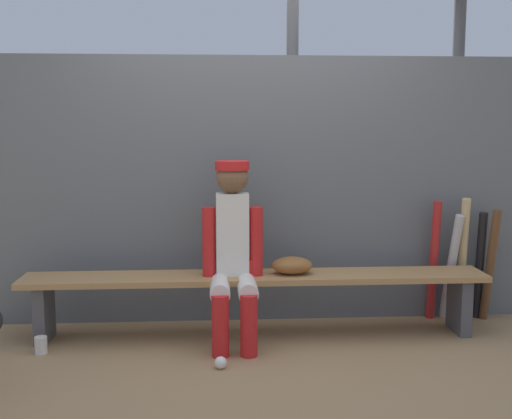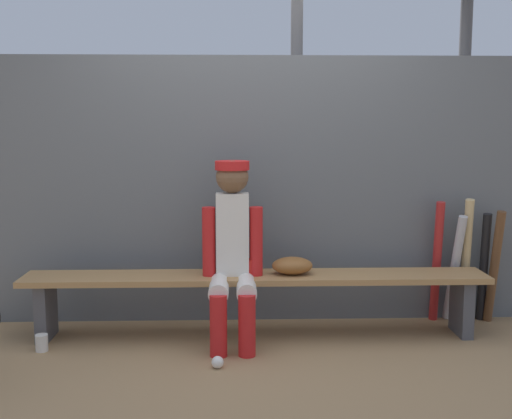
{
  "view_description": "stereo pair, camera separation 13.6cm",
  "coord_description": "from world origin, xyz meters",
  "px_view_note": "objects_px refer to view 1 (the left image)",
  "views": [
    {
      "loc": [
        -0.28,
        -4.25,
        1.46
      ],
      "look_at": [
        0.0,
        0.0,
        0.89
      ],
      "focal_mm": 44.65,
      "sensor_mm": 36.0,
      "label": 1
    },
    {
      "loc": [
        -0.14,
        -4.26,
        1.46
      ],
      "look_at": [
        0.0,
        0.0,
        0.89
      ],
      "focal_mm": 44.65,
      "sensor_mm": 36.0,
      "label": 2
    }
  ],
  "objects_px": {
    "player_seated": "(233,247)",
    "bat_aluminum_silver": "(451,267)",
    "cup_on_ground": "(41,345)",
    "bat_wood_dark": "(490,265)",
    "baseball_glove": "(292,265)",
    "bat_aluminum_red": "(434,261)",
    "bat_wood_natural": "(462,259)",
    "baseball": "(221,363)",
    "cup_on_bench": "(251,267)",
    "dugout_bench": "(256,286)",
    "bat_aluminum_black": "(480,266)"
  },
  "relations": [
    {
      "from": "bat_aluminum_red",
      "to": "bat_aluminum_silver",
      "type": "bearing_deg",
      "value": -7.6
    },
    {
      "from": "bat_aluminum_silver",
      "to": "bat_wood_natural",
      "type": "xyz_separation_m",
      "value": [
        0.09,
        0.01,
        0.06
      ]
    },
    {
      "from": "bat_wood_dark",
      "to": "bat_aluminum_black",
      "type": "bearing_deg",
      "value": 134.85
    },
    {
      "from": "bat_aluminum_red",
      "to": "cup_on_bench",
      "type": "xyz_separation_m",
      "value": [
        -1.38,
        -0.29,
        0.04
      ]
    },
    {
      "from": "player_seated",
      "to": "bat_aluminum_silver",
      "type": "xyz_separation_m",
      "value": [
        1.63,
        0.37,
        -0.25
      ]
    },
    {
      "from": "baseball",
      "to": "cup_on_bench",
      "type": "height_order",
      "value": "cup_on_bench"
    },
    {
      "from": "dugout_bench",
      "to": "bat_aluminum_silver",
      "type": "bearing_deg",
      "value": 10.14
    },
    {
      "from": "bat_aluminum_black",
      "to": "cup_on_bench",
      "type": "xyz_separation_m",
      "value": [
        -1.73,
        -0.29,
        0.08
      ]
    },
    {
      "from": "player_seated",
      "to": "bat_wood_dark",
      "type": "xyz_separation_m",
      "value": [
        1.91,
        0.33,
        -0.23
      ]
    },
    {
      "from": "dugout_bench",
      "to": "bat_aluminum_silver",
      "type": "xyz_separation_m",
      "value": [
        1.47,
        0.26,
        0.05
      ]
    },
    {
      "from": "dugout_bench",
      "to": "bat_aluminum_red",
      "type": "xyz_separation_m",
      "value": [
        1.34,
        0.28,
        0.1
      ]
    },
    {
      "from": "bat_aluminum_red",
      "to": "cup_on_bench",
      "type": "relative_size",
      "value": 8.24
    },
    {
      "from": "baseball_glove",
      "to": "baseball",
      "type": "distance_m",
      "value": 0.89
    },
    {
      "from": "dugout_bench",
      "to": "baseball_glove",
      "type": "height_order",
      "value": "baseball_glove"
    },
    {
      "from": "bat_aluminum_red",
      "to": "bat_wood_natural",
      "type": "xyz_separation_m",
      "value": [
        0.21,
        -0.01,
        0.01
      ]
    },
    {
      "from": "cup_on_ground",
      "to": "baseball",
      "type": "bearing_deg",
      "value": -15.99
    },
    {
      "from": "bat_aluminum_red",
      "to": "bat_aluminum_silver",
      "type": "xyz_separation_m",
      "value": [
        0.13,
        -0.02,
        -0.05
      ]
    },
    {
      "from": "player_seated",
      "to": "cup_on_ground",
      "type": "relative_size",
      "value": 11.08
    },
    {
      "from": "bat_aluminum_silver",
      "to": "baseball_glove",
      "type": "bearing_deg",
      "value": -167.84
    },
    {
      "from": "bat_aluminum_silver",
      "to": "baseball",
      "type": "height_order",
      "value": "bat_aluminum_silver"
    },
    {
      "from": "bat_wood_dark",
      "to": "baseball",
      "type": "height_order",
      "value": "bat_wood_dark"
    },
    {
      "from": "bat_aluminum_silver",
      "to": "bat_aluminum_black",
      "type": "xyz_separation_m",
      "value": [
        0.22,
        0.02,
        0.0
      ]
    },
    {
      "from": "baseball_glove",
      "to": "bat_aluminum_silver",
      "type": "xyz_separation_m",
      "value": [
        1.22,
        0.26,
        -0.09
      ]
    },
    {
      "from": "baseball_glove",
      "to": "bat_aluminum_black",
      "type": "bearing_deg",
      "value": 11.02
    },
    {
      "from": "player_seated",
      "to": "baseball_glove",
      "type": "height_order",
      "value": "player_seated"
    },
    {
      "from": "baseball_glove",
      "to": "bat_aluminum_red",
      "type": "height_order",
      "value": "bat_aluminum_red"
    },
    {
      "from": "baseball_glove",
      "to": "cup_on_bench",
      "type": "xyz_separation_m",
      "value": [
        -0.29,
        -0.01,
        -0.01
      ]
    },
    {
      "from": "cup_on_ground",
      "to": "bat_aluminum_red",
      "type": "bearing_deg",
      "value": 10.97
    },
    {
      "from": "bat_wood_dark",
      "to": "player_seated",
      "type": "bearing_deg",
      "value": -170.22
    },
    {
      "from": "baseball",
      "to": "cup_on_bench",
      "type": "relative_size",
      "value": 0.67
    },
    {
      "from": "baseball_glove",
      "to": "cup_on_ground",
      "type": "height_order",
      "value": "baseball_glove"
    },
    {
      "from": "bat_wood_natural",
      "to": "cup_on_ground",
      "type": "height_order",
      "value": "bat_wood_natural"
    },
    {
      "from": "bat_wood_natural",
      "to": "baseball_glove",
      "type": "bearing_deg",
      "value": -168.18
    },
    {
      "from": "bat_aluminum_black",
      "to": "bat_wood_dark",
      "type": "height_order",
      "value": "bat_wood_dark"
    },
    {
      "from": "bat_wood_natural",
      "to": "bat_aluminum_black",
      "type": "distance_m",
      "value": 0.15
    },
    {
      "from": "bat_aluminum_silver",
      "to": "player_seated",
      "type": "bearing_deg",
      "value": -167.31
    },
    {
      "from": "dugout_bench",
      "to": "bat_aluminum_red",
      "type": "height_order",
      "value": "bat_aluminum_red"
    },
    {
      "from": "bat_aluminum_silver",
      "to": "baseball",
      "type": "bearing_deg",
      "value": -153.9
    },
    {
      "from": "cup_on_bench",
      "to": "baseball_glove",
      "type": "bearing_deg",
      "value": 2.44
    },
    {
      "from": "player_seated",
      "to": "dugout_bench",
      "type": "bearing_deg",
      "value": 33.02
    },
    {
      "from": "bat_wood_natural",
      "to": "bat_aluminum_black",
      "type": "relative_size",
      "value": 1.14
    },
    {
      "from": "dugout_bench",
      "to": "baseball_glove",
      "type": "xyz_separation_m",
      "value": [
        0.25,
        0.0,
        0.14
      ]
    },
    {
      "from": "player_seated",
      "to": "cup_on_ground",
      "type": "bearing_deg",
      "value": -173.21
    },
    {
      "from": "cup_on_ground",
      "to": "bat_wood_dark",
      "type": "bearing_deg",
      "value": 8.61
    },
    {
      "from": "dugout_bench",
      "to": "bat_wood_natural",
      "type": "height_order",
      "value": "bat_wood_natural"
    },
    {
      "from": "player_seated",
      "to": "cup_on_bench",
      "type": "height_order",
      "value": "player_seated"
    },
    {
      "from": "bat_aluminum_red",
      "to": "baseball",
      "type": "xyz_separation_m",
      "value": [
        -1.59,
        -0.86,
        -0.42
      ]
    },
    {
      "from": "bat_aluminum_silver",
      "to": "bat_wood_dark",
      "type": "bearing_deg",
      "value": -7.65
    },
    {
      "from": "bat_aluminum_red",
      "to": "bat_wood_dark",
      "type": "distance_m",
      "value": 0.41
    },
    {
      "from": "baseball_glove",
      "to": "bat_aluminum_silver",
      "type": "height_order",
      "value": "bat_aluminum_silver"
    }
  ]
}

